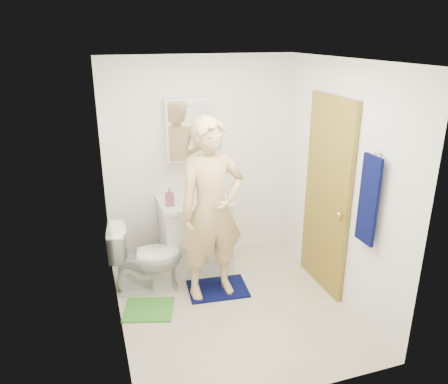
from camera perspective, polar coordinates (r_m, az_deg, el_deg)
The scene contains 22 objects.
floor at distance 4.57m, azimuth 1.24°, elevation -14.93°, with size 2.20×2.40×0.02m, color beige.
ceiling at distance 3.74m, azimuth 1.53°, elevation 16.99°, with size 2.20×2.40×0.02m, color white.
wall_back at distance 5.10m, azimuth -3.17°, elevation 4.00°, with size 2.20×0.02×2.40m, color white.
wall_front at distance 2.99m, azimuth 9.19°, elevation -8.44°, with size 2.20×0.02×2.40m, color white.
wall_left at distance 3.80m, azimuth -14.64°, elevation -2.42°, with size 0.02×2.40×2.40m, color white.
wall_right at distance 4.47m, azimuth 14.91°, elevation 1.00°, with size 0.02×2.40×2.40m, color white.
vanity_cabinet at distance 5.08m, azimuth -3.76°, elevation -5.74°, with size 0.75×0.55×0.80m, color white.
countertop at distance 4.91m, azimuth -3.87°, elevation -1.28°, with size 0.79×0.59×0.05m, color white.
sink_basin at distance 4.91m, azimuth -3.88°, elevation -1.11°, with size 0.40×0.40×0.03m, color white.
faucet at distance 5.04m, azimuth -4.41°, elevation 0.34°, with size 0.03×0.03×0.12m, color silver.
medicine_cabinet at distance 4.90m, azimuth -4.75°, elevation 8.12°, with size 0.50×0.12×0.70m, color white.
mirror_panel at distance 4.84m, azimuth -4.58°, elevation 7.98°, with size 0.46×0.01×0.66m, color white.
door at distance 4.63m, azimuth 13.26°, elevation -0.52°, with size 0.05×0.80×2.05m, color #A2892C.
door_knob at distance 4.38m, azimuth 14.86°, elevation -2.90°, with size 0.07×0.07×0.07m, color gold.
towel at distance 3.97m, azimuth 18.36°, elevation -1.02°, with size 0.03×0.24×0.80m, color #060C40.
towel_hook at distance 3.87m, azimuth 19.52°, elevation 4.85°, with size 0.02×0.02×0.06m, color silver.
toilet at distance 4.73m, azimuth -10.15°, elevation -8.40°, with size 0.42×0.74×0.76m, color white.
bath_mat at distance 4.83m, azimuth -0.83°, elevation -12.51°, with size 0.63×0.45×0.02m, color #060C40.
green_rug at distance 4.58m, azimuth -9.80°, elevation -14.89°, with size 0.48×0.40×0.02m, color green.
soap_dispenser at distance 4.74m, azimuth -7.14°, elevation -0.60°, with size 0.09×0.09×0.20m, color #AF5264.
toothbrush_cup at distance 5.04m, azimuth -2.12°, elevation 0.24°, with size 0.13×0.13×0.10m, color #5C3E89.
man at distance 4.33m, azimuth -1.59°, elevation -2.43°, with size 0.68×0.45×1.87m, color tan.
Camera 1 is at (-1.25, -3.52, 2.62)m, focal length 35.00 mm.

